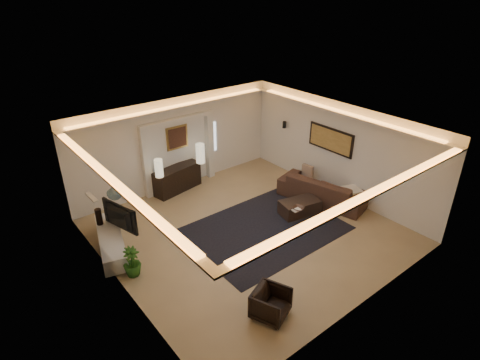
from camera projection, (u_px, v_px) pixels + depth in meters
floor at (248, 232)px, 10.65m from camera, size 7.00×7.00×0.00m
ceiling at (249, 129)px, 9.34m from camera, size 7.00×7.00×0.00m
wall_back at (177, 143)px, 12.43m from camera, size 7.00×0.00×7.00m
wall_front at (366, 250)px, 7.56m from camera, size 7.00×0.00×7.00m
wall_left at (116, 233)px, 8.05m from camera, size 0.00×7.00×7.00m
wall_right at (338, 150)px, 11.94m from camera, size 0.00×7.00×7.00m
cove_soffit at (249, 140)px, 9.47m from camera, size 7.00×7.00×0.04m
daylight_slit at (213, 137)px, 13.22m from camera, size 0.25×0.03×1.00m
area_rug at (264, 229)px, 10.73m from camera, size 4.00×3.00×0.01m
pilaster_left at (146, 164)px, 11.88m from camera, size 0.22×0.20×2.20m
pilaster_right at (210, 146)px, 13.16m from camera, size 0.22×0.20×2.20m
alcove_header at (177, 119)px, 12.00m from camera, size 2.52×0.20×0.12m
painting_frame at (177, 138)px, 12.32m from camera, size 0.74×0.04×0.74m
painting_canvas at (178, 138)px, 12.30m from camera, size 0.62×0.02×0.62m
art_panel_frame at (331, 140)px, 12.02m from camera, size 0.04×1.64×0.74m
art_panel_gold at (330, 140)px, 12.01m from camera, size 0.02×1.50×0.62m
wall_sconce at (284, 125)px, 13.30m from camera, size 0.12×0.12×0.22m
wall_niche at (92, 197)px, 8.97m from camera, size 0.10×0.55×0.04m
console at (177, 179)px, 12.57m from camera, size 1.66×0.78×0.80m
lamp_left at (159, 168)px, 11.68m from camera, size 0.29×0.29×0.55m
lamp_right at (200, 154)px, 12.58m from camera, size 0.29×0.29×0.63m
media_ledge at (111, 241)px, 9.88m from camera, size 1.13×2.26×0.41m
tv at (116, 218)px, 9.79m from camera, size 1.20×0.47×0.69m
figurine at (99, 217)px, 10.11m from camera, size 0.21×0.21×0.44m
ginger_jar at (114, 191)px, 8.80m from camera, size 0.43×0.43×0.36m
plant at (132, 262)px, 8.95m from camera, size 0.54×0.54×0.72m
sofa at (323, 189)px, 11.99m from camera, size 2.80×1.67×0.77m
throw_blanket at (350, 190)px, 11.58m from camera, size 0.76×0.70×0.07m
throw_pillow at (308, 171)px, 12.73m from camera, size 0.15×0.40×0.39m
coffee_table at (300, 207)px, 11.39m from camera, size 1.23×0.85×0.42m
bowl at (298, 209)px, 10.85m from camera, size 0.39×0.39×0.08m
magazine at (297, 210)px, 10.83m from camera, size 0.26×0.20×0.03m
armchair at (271, 304)px, 7.87m from camera, size 0.88×0.89×0.63m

